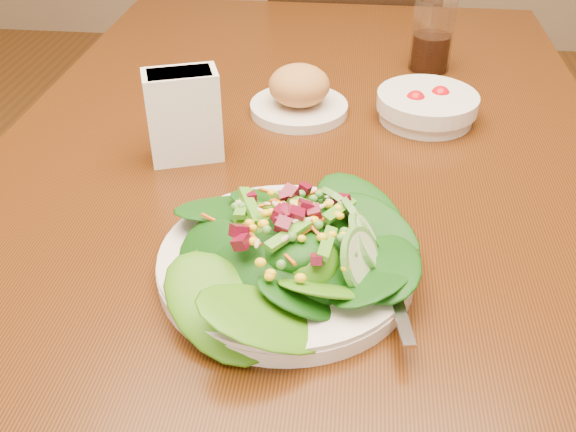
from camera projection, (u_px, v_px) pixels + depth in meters
The scene contains 7 objects.
dining_table at pixel (302, 213), 0.97m from camera, with size 0.90×1.40×0.75m.
chair_far at pixel (349, 85), 1.75m from camera, with size 0.43×0.43×0.92m.
salad_plate at pixel (295, 250), 0.68m from camera, with size 0.28×0.28×0.08m.
bread_plate at pixel (299, 94), 1.00m from camera, with size 0.15×0.15×0.08m.
tomato_bowl at pixel (427, 106), 0.98m from camera, with size 0.15×0.15×0.05m.
drinking_glass at pixel (432, 40), 1.13m from camera, with size 0.07×0.07×0.13m.
napkin_holder at pixel (183, 113), 0.86m from camera, with size 0.11×0.08×0.13m.
Camera 1 is at (0.07, -0.79, 1.20)m, focal length 40.00 mm.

